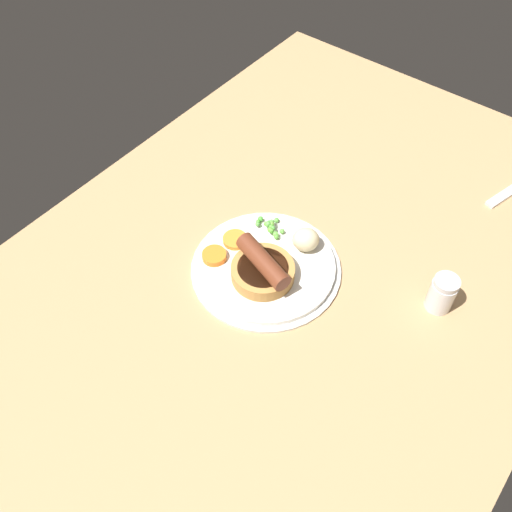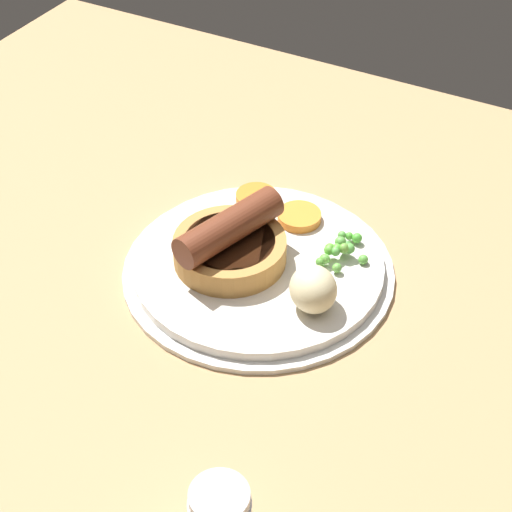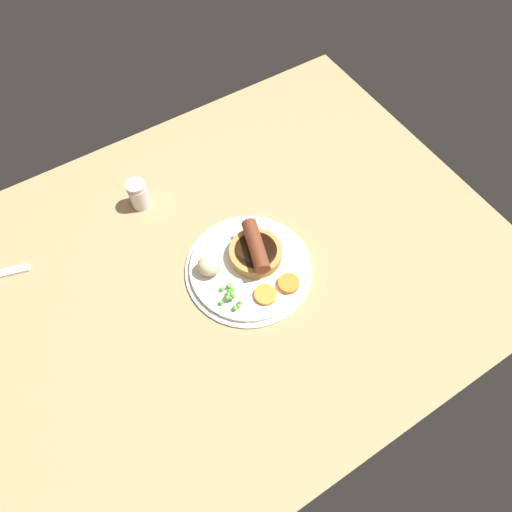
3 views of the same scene
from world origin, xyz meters
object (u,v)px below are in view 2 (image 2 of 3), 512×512
object	(u,v)px
pea_pile	(340,248)
dinner_plate	(258,268)
potato_chunk_1	(312,290)
carrot_slice_2	(256,198)
carrot_slice_0	(299,217)
sausage_pudding	(230,243)

from	to	relation	value
pea_pile	dinner_plate	bearing A→B (deg)	-147.38
potato_chunk_1	carrot_slice_2	world-z (taller)	potato_chunk_1
dinner_plate	carrot_slice_0	bearing A→B (deg)	84.83
pea_pile	potato_chunk_1	size ratio (longest dim) A/B	1.24
potato_chunk_1	carrot_slice_0	distance (cm)	11.44
sausage_pudding	pea_pile	bearing A→B (deg)	-41.84
dinner_plate	potato_chunk_1	xyz separation A→B (cm)	(6.48, -2.98, 2.73)
dinner_plate	carrot_slice_0	size ratio (longest dim) A/B	5.92
sausage_pudding	potato_chunk_1	bearing A→B (deg)	-85.06
dinner_plate	carrot_slice_2	world-z (taller)	carrot_slice_2
potato_chunk_1	carrot_slice_0	size ratio (longest dim) A/B	1.06
dinner_plate	carrot_slice_2	xyz separation A→B (cm)	(-4.05, 7.12, 1.36)
pea_pile	carrot_slice_0	size ratio (longest dim) A/B	1.32
dinner_plate	carrot_slice_2	size ratio (longest dim) A/B	6.17
dinner_plate	potato_chunk_1	size ratio (longest dim) A/B	5.57
carrot_slice_0	sausage_pudding	bearing A→B (deg)	-109.96
sausage_pudding	pea_pile	distance (cm)	9.49
potato_chunk_1	carrot_slice_0	world-z (taller)	potato_chunk_1
dinner_plate	sausage_pudding	size ratio (longest dim) A/B	2.22
potato_chunk_1	carrot_slice_2	size ratio (longest dim) A/B	1.11
pea_pile	carrot_slice_0	world-z (taller)	pea_pile
carrot_slice_2	dinner_plate	bearing A→B (deg)	-60.39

